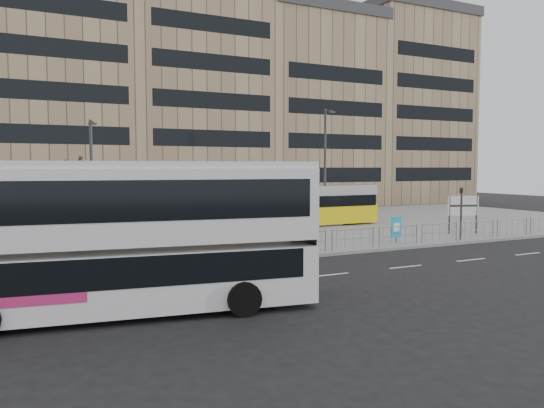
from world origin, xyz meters
name	(u,v)px	position (x,y,z in m)	size (l,w,h in m)	color
ground	(320,257)	(0.00, 0.00, 0.00)	(120.00, 120.00, 0.00)	black
plaza	(231,230)	(0.00, 12.00, 0.07)	(64.00, 24.00, 0.15)	gray
kerb	(320,255)	(0.00, 0.05, 0.07)	(64.00, 0.25, 0.17)	gray
building_row	(166,88)	(1.55, 34.27, 12.91)	(70.40, 18.40, 31.20)	maroon
pedestrian_barrier	(348,234)	(2.00, 0.50, 0.98)	(32.07, 0.07, 1.10)	gray
road_markings	(388,269)	(1.00, -4.00, 0.01)	(62.00, 0.12, 0.01)	white
double_decker_bus	(124,232)	(-10.73, -6.23, 2.50)	(11.82, 4.25, 4.62)	silver
tram	(218,209)	(-1.30, 11.02, 1.63)	(25.00, 2.71, 2.94)	yellow
station_sign	(463,207)	(12.50, 2.79, 1.85)	(2.07, 0.66, 2.45)	#2D2D30
ad_panel	(396,228)	(5.84, 1.33, 1.02)	(0.79, 0.19, 1.48)	#2D2D30
pedestrian	(290,223)	(1.22, 5.53, 1.10)	(0.69, 0.45, 1.89)	black
traffic_light_west	(241,217)	(-4.08, 0.50, 2.12)	(0.17, 0.20, 3.10)	#2D2D30
traffic_light_east	(461,206)	(10.14, 0.69, 2.12)	(0.22, 0.24, 3.10)	#2D2D30
lamp_post_west	(92,174)	(-9.43, 10.33, 4.05)	(0.45, 1.04, 7.08)	#2D2D30
lamp_post_east	(325,163)	(6.74, 10.37, 4.76)	(0.45, 1.04, 8.48)	#2D2D30
bare_tree	(75,154)	(-10.52, 8.75, 5.15)	(3.92, 3.92, 6.81)	black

